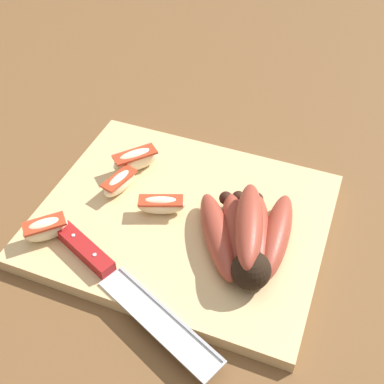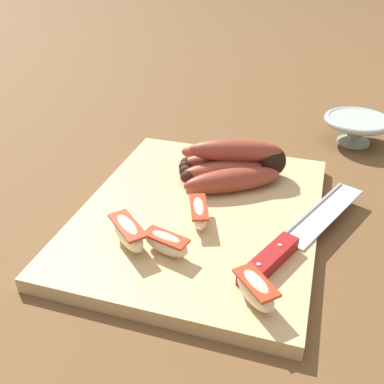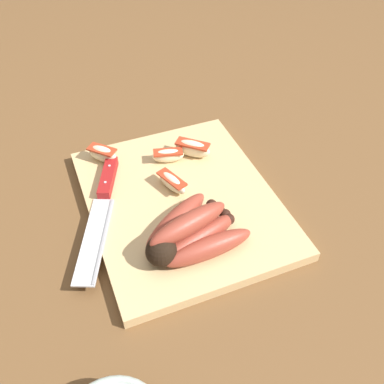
{
  "view_description": "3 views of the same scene",
  "coord_description": "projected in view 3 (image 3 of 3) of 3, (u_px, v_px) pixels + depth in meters",
  "views": [
    {
      "loc": [
        0.17,
        -0.44,
        0.53
      ],
      "look_at": [
        -0.0,
        0.01,
        0.04
      ],
      "focal_mm": 46.25,
      "sensor_mm": 36.0,
      "label": 1
    },
    {
      "loc": [
        -0.5,
        -0.15,
        0.37
      ],
      "look_at": [
        0.01,
        0.01,
        0.03
      ],
      "focal_mm": 41.73,
      "sensor_mm": 36.0,
      "label": 2
    },
    {
      "loc": [
        0.5,
        -0.2,
        0.57
      ],
      "look_at": [
        0.02,
        -0.0,
        0.05
      ],
      "focal_mm": 40.65,
      "sensor_mm": 36.0,
      "label": 3
    }
  ],
  "objects": [
    {
      "name": "apple_wedge_extra",
      "position": [
        168.0,
        155.0,
        0.83
      ],
      "size": [
        0.04,
        0.06,
        0.03
      ],
      "color": "beige",
      "rests_on": "cutting_board"
    },
    {
      "name": "banana_bunch",
      "position": [
        189.0,
        233.0,
        0.68
      ],
      "size": [
        0.15,
        0.17,
        0.07
      ],
      "color": "black",
      "rests_on": "cutting_board"
    },
    {
      "name": "chefs_knife",
      "position": [
        104.0,
        197.0,
        0.77
      ],
      "size": [
        0.27,
        0.14,
        0.02
      ],
      "color": "silver",
      "rests_on": "cutting_board"
    },
    {
      "name": "apple_wedge_far",
      "position": [
        172.0,
        182.0,
        0.78
      ],
      "size": [
        0.07,
        0.04,
        0.03
      ],
      "color": "beige",
      "rests_on": "cutting_board"
    },
    {
      "name": "ground_plane",
      "position": [
        190.0,
        207.0,
        0.79
      ],
      "size": [
        6.0,
        6.0,
        0.0
      ],
      "primitive_type": "plane",
      "color": "brown"
    },
    {
      "name": "apple_wedge_near",
      "position": [
        103.0,
        154.0,
        0.83
      ],
      "size": [
        0.06,
        0.06,
        0.03
      ],
      "color": "beige",
      "rests_on": "cutting_board"
    },
    {
      "name": "apple_wedge_middle",
      "position": [
        193.0,
        148.0,
        0.84
      ],
      "size": [
        0.06,
        0.07,
        0.04
      ],
      "color": "beige",
      "rests_on": "cutting_board"
    },
    {
      "name": "cutting_board",
      "position": [
        181.0,
        202.0,
        0.78
      ],
      "size": [
        0.39,
        0.32,
        0.02
      ],
      "primitive_type": "cube",
      "color": "tan",
      "rests_on": "ground_plane"
    }
  ]
}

